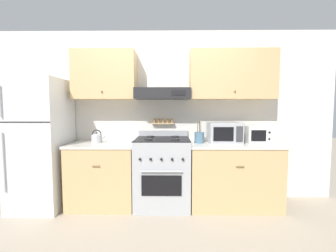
% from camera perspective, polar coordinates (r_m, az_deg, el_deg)
% --- Properties ---
extents(ground_plane, '(16.00, 16.00, 0.00)m').
position_cam_1_polar(ground_plane, '(3.12, -1.65, -21.81)').
color(ground_plane, '#B2A38E').
extents(wall_back, '(5.20, 0.46, 2.55)m').
position_cam_1_polar(wall_back, '(3.43, -0.15, 5.80)').
color(wall_back, silver).
rests_on(wall_back, ground_plane).
extents(counter_left, '(0.92, 0.67, 0.89)m').
position_cam_1_polar(counter_left, '(3.41, -15.97, -11.63)').
color(counter_left, tan).
rests_on(counter_left, ground_plane).
extents(counter_right, '(1.24, 0.67, 0.89)m').
position_cam_1_polar(counter_right, '(3.39, 16.11, -11.74)').
color(counter_right, tan).
rests_on(counter_right, ground_plane).
extents(stove_range, '(0.75, 0.69, 1.04)m').
position_cam_1_polar(stove_range, '(3.25, -1.42, -11.58)').
color(stove_range, '#ADAFB5').
rests_on(stove_range, ground_plane).
extents(refrigerator, '(0.67, 0.76, 1.79)m').
position_cam_1_polar(refrigerator, '(3.61, -29.49, -3.91)').
color(refrigerator, white).
rests_on(refrigerator, ground_plane).
extents(tea_kettle, '(0.20, 0.15, 0.19)m').
position_cam_1_polar(tea_kettle, '(3.38, -17.60, -2.86)').
color(tea_kettle, '#B7B7BC').
rests_on(tea_kettle, counter_left).
extents(microwave, '(0.45, 0.39, 0.29)m').
position_cam_1_polar(microwave, '(3.31, 14.06, -1.63)').
color(microwave, '#ADAFB5').
rests_on(microwave, counter_right).
extents(utensil_crock, '(0.14, 0.14, 0.31)m').
position_cam_1_polar(utensil_crock, '(3.23, 7.95, -2.84)').
color(utensil_crock, slate).
rests_on(utensil_crock, counter_right).
extents(toaster_oven, '(0.31, 0.31, 0.25)m').
position_cam_1_polar(toaster_oven, '(3.42, 21.51, -2.00)').
color(toaster_oven, white).
rests_on(toaster_oven, counter_right).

